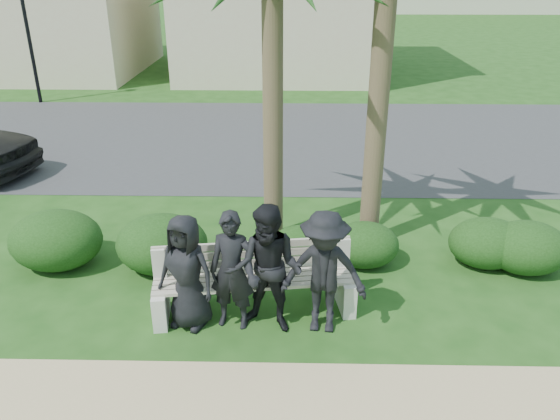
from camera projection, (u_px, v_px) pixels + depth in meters
The scene contains 15 objects.
ground at pixel (327, 314), 7.36m from camera, with size 160.00×160.00×0.00m, color #1A4112.
footpath at pixel (337, 415), 5.72m from camera, with size 30.00×1.60×0.01m, color tan.
asphalt_street at pixel (310, 139), 14.64m from camera, with size 160.00×8.00×0.01m, color #2D2D30.
street_lamp at pixel (24, 10), 17.23m from camera, with size 0.36×0.36×4.29m.
park_bench at pixel (255, 285), 7.26m from camera, with size 2.73×0.97×0.93m.
man_a at pixel (186, 272), 6.87m from camera, with size 0.76×0.49×1.55m, color black.
man_b at pixel (232, 271), 6.84m from camera, with size 0.58×0.38×1.60m, color black.
man_c at pixel (271, 270), 6.75m from camera, with size 0.83×0.65×1.71m, color black.
man_d at pixel (324, 273), 6.74m from camera, with size 1.07×0.62×1.66m, color black.
hedge_a at pixel (56, 238), 8.38m from camera, with size 1.42×1.17×0.92m, color #15330E.
hedge_b at pixel (162, 242), 8.28m from camera, with size 1.39×1.15×0.91m, color #15330E.
hedge_c at pixel (301, 244), 8.53m from camera, with size 0.94×0.77×0.61m, color #15330E.
hedge_d at pixel (364, 243), 8.46m from camera, with size 1.08×0.89×0.70m, color #15330E.
hedge_e at pixel (488, 242), 8.44m from camera, with size 1.19×0.98×0.78m, color #15330E.
hedge_f at pixel (527, 246), 8.28m from camera, with size 1.23×1.02×0.80m, color #15330E.
Camera 1 is at (-0.50, -6.12, 4.34)m, focal length 35.00 mm.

